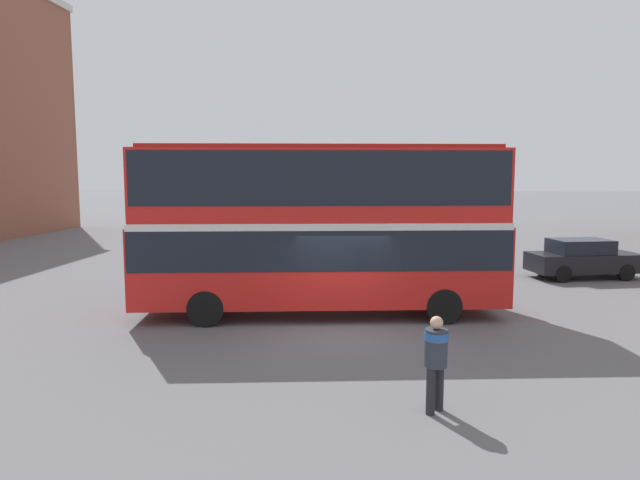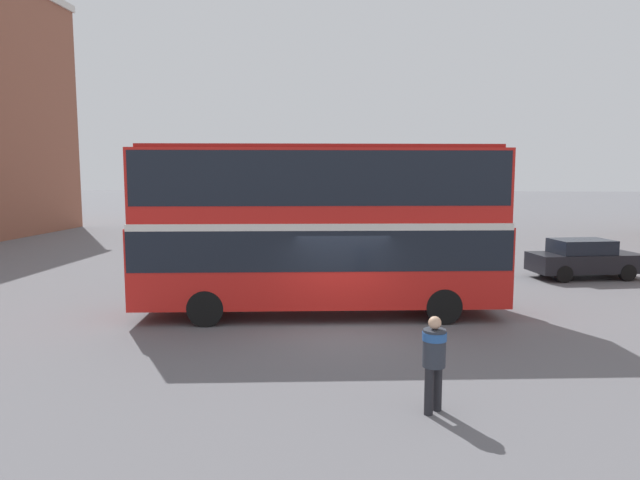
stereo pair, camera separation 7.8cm
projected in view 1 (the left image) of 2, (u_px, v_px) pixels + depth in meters
name	position (u px, v px, depth m)	size (l,w,h in m)	color
ground_plane	(342.00, 333.00, 14.96)	(240.00, 240.00, 0.00)	slate
double_decker_bus	(320.00, 220.00, 16.60)	(10.86, 3.92, 4.97)	red
pedestrian_foreground	(436.00, 354.00, 9.91)	(0.60, 0.60, 1.73)	#232328
parked_car_kerb_near	(396.00, 248.00, 26.37)	(4.83, 2.22, 1.47)	navy
parked_car_kerb_far	(583.00, 258.00, 22.76)	(4.50, 2.57, 1.56)	black
parked_car_side_street	(230.00, 249.00, 25.48)	(4.52, 2.48, 1.64)	silver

